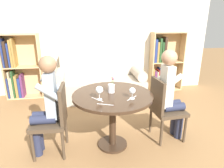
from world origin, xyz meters
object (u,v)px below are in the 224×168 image
(couch, at_px, (100,83))
(bookshelf_left, at_px, (18,69))
(wine_glass_left, at_px, (99,90))
(person_left, at_px, (46,104))
(wine_glass_right, at_px, (132,91))
(person_right, at_px, (171,93))
(bookshelf_right, at_px, (162,62))
(chair_right, at_px, (164,107))
(chair_left, at_px, (54,117))
(flower_vase, at_px, (111,87))

(couch, height_order, bookshelf_left, bookshelf_left)
(wine_glass_left, bearing_deg, person_left, 168.04)
(bookshelf_left, bearing_deg, wine_glass_right, -49.34)
(bookshelf_left, height_order, person_right, bookshelf_left)
(bookshelf_right, height_order, chair_right, bookshelf_right)
(chair_left, bearing_deg, wine_glass_right, 82.74)
(bookshelf_right, xyz_separation_m, person_left, (-2.33, -2.06, -0.00))
(bookshelf_left, relative_size, chair_right, 1.52)
(wine_glass_left, bearing_deg, flower_vase, 50.45)
(person_left, relative_size, person_right, 0.99)
(bookshelf_left, height_order, chair_right, bookshelf_left)
(bookshelf_left, bearing_deg, person_right, -37.92)
(wine_glass_left, distance_m, wine_glass_right, 0.39)
(couch, bearing_deg, person_left, -114.74)
(wine_glass_right, bearing_deg, chair_right, 24.75)
(person_left, distance_m, person_right, 1.65)
(chair_right, bearing_deg, bookshelf_left, 46.55)
(chair_left, bearing_deg, wine_glass_left, 79.33)
(bookshelf_left, relative_size, bookshelf_right, 1.00)
(wine_glass_left, distance_m, flower_vase, 0.28)
(bookshelf_right, relative_size, person_right, 1.06)
(bookshelf_right, bearing_deg, chair_right, -110.98)
(bookshelf_right, distance_m, person_left, 3.11)
(chair_left, bearing_deg, person_right, 95.89)
(person_left, bearing_deg, couch, 157.74)
(couch, xyz_separation_m, bookshelf_right, (1.50, 0.27, 0.37))
(bookshelf_left, height_order, bookshelf_right, same)
(bookshelf_right, bearing_deg, bookshelf_left, -179.97)
(bookshelf_right, xyz_separation_m, chair_left, (-2.24, -2.07, -0.18))
(couch, distance_m, chair_right, 1.88)
(bookshelf_right, xyz_separation_m, wine_glass_left, (-1.68, -2.20, 0.19))
(wine_glass_right, bearing_deg, chair_left, 170.27)
(chair_left, xyz_separation_m, flower_vase, (0.73, 0.08, 0.34))
(couch, distance_m, wine_glass_right, 2.05)
(bookshelf_left, distance_m, person_left, 2.24)
(bookshelf_right, xyz_separation_m, person_right, (-0.67, -1.97, 0.01))
(couch, xyz_separation_m, chair_left, (-0.74, -1.80, 0.18))
(person_left, bearing_deg, flower_vase, 97.65)
(flower_vase, bearing_deg, wine_glass_right, -48.68)
(bookshelf_left, xyz_separation_m, flower_vase, (1.70, -1.98, 0.20))
(couch, height_order, bookshelf_right, bookshelf_right)
(chair_right, bearing_deg, couch, 18.88)
(chair_right, xyz_separation_m, person_right, (0.09, 0.01, 0.19))
(bookshelf_left, relative_size, flower_vase, 5.63)
(bookshelf_left, distance_m, chair_right, 3.15)
(chair_right, xyz_separation_m, person_left, (-1.57, -0.08, 0.18))
(bookshelf_right, relative_size, chair_left, 1.52)
(bookshelf_right, bearing_deg, chair_left, -137.31)
(flower_vase, bearing_deg, couch, 89.82)
(wine_glass_right, bearing_deg, bookshelf_left, 130.66)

